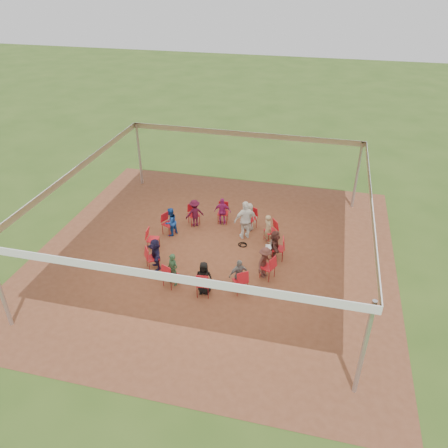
% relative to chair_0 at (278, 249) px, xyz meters
% --- Properties ---
extents(ground, '(80.00, 80.00, 0.00)m').
position_rel_chair_0_xyz_m(ground, '(-2.31, -0.25, -0.45)').
color(ground, '#324E18').
rests_on(ground, ground).
extents(dirt_patch, '(13.00, 13.00, 0.00)m').
position_rel_chair_0_xyz_m(dirt_patch, '(-2.31, -0.25, -0.44)').
color(dirt_patch, brown).
rests_on(dirt_patch, ground).
extents(tent, '(10.33, 10.33, 3.00)m').
position_rel_chair_0_xyz_m(tent, '(-2.31, -0.25, 1.92)').
color(tent, '#B2B2B7').
rests_on(tent, ground).
extents(chair_0, '(0.48, 0.46, 0.90)m').
position_rel_chair_0_xyz_m(chair_0, '(0.00, 0.00, 0.00)').
color(chair_0, red).
rests_on(chair_0, ground).
extents(chair_1, '(0.60, 0.60, 0.90)m').
position_rel_chair_0_xyz_m(chair_1, '(-0.43, 1.12, 0.00)').
color(chair_1, red).
rests_on(chair_1, ground).
extents(chair_2, '(0.56, 0.57, 0.90)m').
position_rel_chair_0_xyz_m(chair_2, '(-1.37, 1.88, 0.00)').
color(chair_2, red).
rests_on(chair_2, ground).
extents(chair_3, '(0.46, 0.48, 0.90)m').
position_rel_chair_0_xyz_m(chair_3, '(-2.56, 2.07, 0.00)').
color(chair_3, red).
rests_on(chair_3, ground).
extents(chair_4, '(0.60, 0.60, 0.90)m').
position_rel_chair_0_xyz_m(chair_4, '(-3.68, 1.63, 0.00)').
color(chair_4, red).
rests_on(chair_4, ground).
extents(chair_5, '(0.57, 0.56, 0.90)m').
position_rel_chair_0_xyz_m(chair_5, '(-4.44, 0.70, 0.00)').
color(chair_5, red).
rests_on(chair_5, ground).
extents(chair_6, '(0.48, 0.46, 0.90)m').
position_rel_chair_0_xyz_m(chair_6, '(-4.62, -0.49, 0.00)').
color(chair_6, red).
rests_on(chair_6, ground).
extents(chair_7, '(0.60, 0.60, 0.90)m').
position_rel_chair_0_xyz_m(chair_7, '(-4.19, -1.61, 0.00)').
color(chair_7, red).
rests_on(chair_7, ground).
extents(chair_8, '(0.56, 0.57, 0.90)m').
position_rel_chair_0_xyz_m(chair_8, '(-3.25, -2.37, 0.00)').
color(chair_8, red).
rests_on(chair_8, ground).
extents(chair_9, '(0.46, 0.48, 0.90)m').
position_rel_chair_0_xyz_m(chair_9, '(-2.07, -2.56, 0.00)').
color(chair_9, red).
rests_on(chair_9, ground).
extents(chair_10, '(0.60, 0.60, 0.90)m').
position_rel_chair_0_xyz_m(chair_10, '(-0.94, -2.12, 0.00)').
color(chair_10, red).
rests_on(chair_10, ground).
extents(chair_11, '(0.57, 0.56, 0.90)m').
position_rel_chair_0_xyz_m(chair_11, '(-0.19, -1.19, 0.00)').
color(chair_11, red).
rests_on(chair_11, ground).
extents(person_seated_0, '(0.52, 1.13, 1.18)m').
position_rel_chair_0_xyz_m(person_seated_0, '(-0.12, -0.01, 0.14)').
color(person_seated_0, '#4F2A24').
rests_on(person_seated_0, ground).
extents(person_seated_1, '(0.48, 0.51, 1.18)m').
position_rel_chair_0_xyz_m(person_seated_1, '(-0.53, 1.05, 0.14)').
color(person_seated_1, tan).
rests_on(person_seated_1, ground).
extents(person_seated_2, '(0.66, 0.53, 1.18)m').
position_rel_chair_0_xyz_m(person_seated_2, '(-1.42, 1.77, 0.14)').
color(person_seated_2, '#9D9A8C').
rests_on(person_seated_2, ground).
extents(person_seated_3, '(0.72, 0.42, 1.18)m').
position_rel_chair_0_xyz_m(person_seated_3, '(-2.54, 1.95, 0.14)').
color(person_seated_3, '#9A1F68').
rests_on(person_seated_3, ground).
extents(person_seated_4, '(0.84, 0.75, 1.18)m').
position_rel_chair_0_xyz_m(person_seated_4, '(-3.61, 1.54, 0.14)').
color(person_seated_4, '#400C21').
rests_on(person_seated_4, ground).
extents(person_seated_5, '(0.53, 0.66, 1.18)m').
position_rel_chair_0_xyz_m(person_seated_5, '(-4.33, 0.65, 0.14)').
color(person_seated_5, '#16429D').
rests_on(person_seated_5, ground).
extents(person_seated_6, '(0.97, 1.12, 1.18)m').
position_rel_chair_0_xyz_m(person_seated_6, '(-4.09, -1.54, 0.14)').
color(person_seated_6, '#1E1A3D').
rests_on(person_seated_6, ground).
extents(person_seated_7, '(0.51, 0.43, 1.18)m').
position_rel_chair_0_xyz_m(person_seated_7, '(-3.21, -2.26, 0.14)').
color(person_seated_7, '#294C2F').
rests_on(person_seated_7, ground).
extents(person_seated_8, '(0.61, 0.38, 1.18)m').
position_rel_chair_0_xyz_m(person_seated_8, '(-2.08, -2.44, 0.14)').
color(person_seated_8, black).
rests_on(person_seated_8, ground).
extents(person_seated_9, '(0.77, 0.69, 1.18)m').
position_rel_chair_0_xyz_m(person_seated_9, '(-1.01, -2.03, 0.14)').
color(person_seated_9, slate).
rests_on(person_seated_9, ground).
extents(person_seated_10, '(0.65, 0.85, 1.18)m').
position_rel_chair_0_xyz_m(person_seated_10, '(-0.30, -1.14, 0.14)').
color(person_seated_10, '#4F2A24').
rests_on(person_seated_10, ground).
extents(standing_person, '(1.04, 0.89, 1.59)m').
position_rel_chair_0_xyz_m(standing_person, '(-1.43, 1.15, 0.35)').
color(standing_person, white).
rests_on(standing_person, ground).
extents(cable_coil, '(0.37, 0.37, 0.03)m').
position_rel_chair_0_xyz_m(cable_coil, '(-1.40, 0.57, -0.43)').
color(cable_coil, black).
rests_on(cable_coil, ground).
extents(laptop, '(0.28, 0.34, 0.22)m').
position_rel_chair_0_xyz_m(laptop, '(-0.28, -0.03, 0.11)').
color(laptop, '#B7B7BC').
rests_on(laptop, ground).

